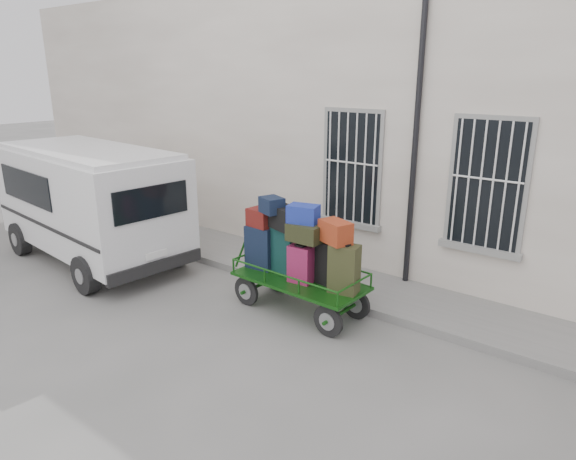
# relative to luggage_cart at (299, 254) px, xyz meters

# --- Properties ---
(ground) EXTENTS (80.00, 80.00, 0.00)m
(ground) POSITION_rel_luggage_cart_xyz_m (0.10, -0.79, -1.08)
(ground) COLOR #60615C
(ground) RESTS_ON ground
(building) EXTENTS (24.00, 5.15, 6.00)m
(building) POSITION_rel_luggage_cart_xyz_m (0.10, 4.71, 1.92)
(building) COLOR #BFB3A3
(building) RESTS_ON ground
(sidewalk) EXTENTS (24.00, 1.70, 0.15)m
(sidewalk) POSITION_rel_luggage_cart_xyz_m (0.10, 1.41, -1.00)
(sidewalk) COLOR slate
(sidewalk) RESTS_ON ground
(luggage_cart) EXTENTS (2.83, 1.16, 2.02)m
(luggage_cart) POSITION_rel_luggage_cart_xyz_m (0.00, 0.00, 0.00)
(luggage_cart) COLOR black
(luggage_cart) RESTS_ON ground
(van) EXTENTS (5.25, 2.68, 2.55)m
(van) POSITION_rel_luggage_cart_xyz_m (-5.22, -0.73, 0.38)
(van) COLOR silver
(van) RESTS_ON ground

